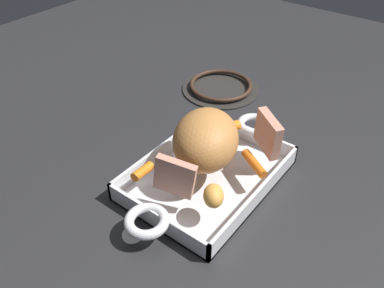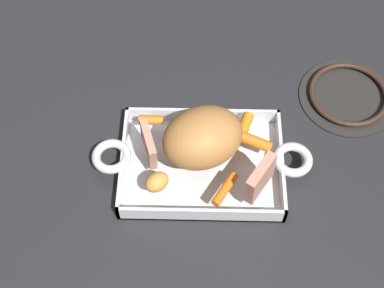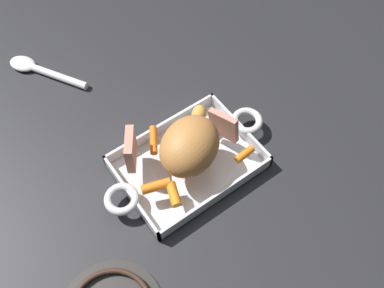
% 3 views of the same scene
% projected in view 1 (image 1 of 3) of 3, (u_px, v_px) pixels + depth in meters
% --- Properties ---
extents(ground_plane, '(2.07, 2.07, 0.00)m').
position_uv_depth(ground_plane, '(208.00, 180.00, 0.75)').
color(ground_plane, '#232326').
extents(roasting_dish, '(0.41, 0.22, 0.04)m').
position_uv_depth(roasting_dish, '(208.00, 175.00, 0.74)').
color(roasting_dish, silver).
rests_on(roasting_dish, ground_plane).
extents(pork_roast, '(0.18, 0.17, 0.10)m').
position_uv_depth(pork_roast, '(207.00, 138.00, 0.70)').
color(pork_roast, '#BA793D').
rests_on(pork_roast, roasting_dish).
extents(roast_slice_thin, '(0.06, 0.07, 0.08)m').
position_uv_depth(roast_slice_thin, '(268.00, 134.00, 0.73)').
color(roast_slice_thin, tan).
rests_on(roast_slice_thin, roasting_dish).
extents(roast_slice_thick, '(0.04, 0.08, 0.08)m').
position_uv_depth(roast_slice_thick, '(175.00, 177.00, 0.64)').
color(roast_slice_thick, tan).
rests_on(roast_slice_thick, roasting_dish).
extents(baby_carrot_long, '(0.07, 0.04, 0.03)m').
position_uv_depth(baby_carrot_long, '(226.00, 128.00, 0.79)').
color(baby_carrot_long, orange).
rests_on(baby_carrot_long, roasting_dish).
extents(baby_carrot_center_right, '(0.05, 0.07, 0.02)m').
position_uv_depth(baby_carrot_center_right, '(254.00, 163.00, 0.71)').
color(baby_carrot_center_right, orange).
rests_on(baby_carrot_center_right, roasting_dish).
extents(baby_carrot_northeast, '(0.05, 0.02, 0.02)m').
position_uv_depth(baby_carrot_northeast, '(143.00, 171.00, 0.69)').
color(baby_carrot_northeast, orange).
rests_on(baby_carrot_northeast, roasting_dish).
extents(baby_carrot_southeast, '(0.04, 0.06, 0.02)m').
position_uv_depth(baby_carrot_southeast, '(206.00, 126.00, 0.79)').
color(baby_carrot_southeast, orange).
rests_on(baby_carrot_southeast, roasting_dish).
extents(potato_near_roast, '(0.06, 0.05, 0.04)m').
position_uv_depth(potato_near_roast, '(213.00, 196.00, 0.63)').
color(potato_near_roast, gold).
rests_on(potato_near_roast, roasting_dish).
extents(stove_burner_rear, '(0.20, 0.20, 0.02)m').
position_uv_depth(stove_burner_rear, '(221.00, 87.00, 1.01)').
color(stove_burner_rear, '#282623').
rests_on(stove_burner_rear, ground_plane).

